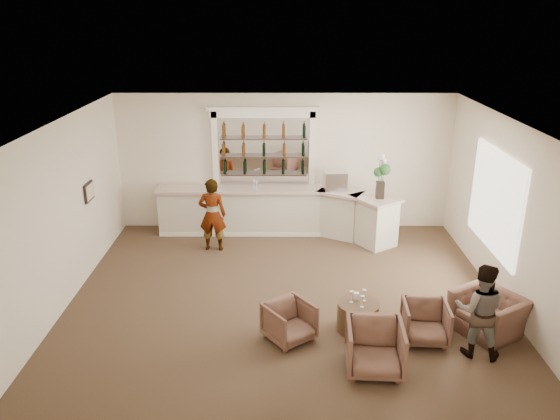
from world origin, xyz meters
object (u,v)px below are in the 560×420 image
at_px(bar_counter, 278,211).
at_px(sommelier, 212,215).
at_px(cocktail_table, 358,316).
at_px(armchair_left, 289,322).
at_px(armchair_center, 375,348).
at_px(espresso_machine, 335,181).
at_px(flower_vase, 381,174).
at_px(guest, 480,310).
at_px(armchair_right, 425,322).
at_px(armchair_far, 488,313).

height_order(bar_counter, sommelier, sommelier).
relative_size(cocktail_table, armchair_left, 0.98).
distance_m(bar_counter, armchair_left, 4.55).
relative_size(bar_counter, armchair_left, 8.02).
relative_size(cocktail_table, armchair_center, 0.82).
relative_size(armchair_left, espresso_machine, 1.40).
bearing_deg(flower_vase, armchair_center, -99.85).
distance_m(cocktail_table, guest, 1.96).
height_order(armchair_left, flower_vase, flower_vase).
bearing_deg(espresso_machine, bar_counter, 172.07).
distance_m(cocktail_table, armchair_center, 1.13).
height_order(bar_counter, armchair_left, bar_counter).
xyz_separation_m(armchair_center, armchair_right, (0.95, 0.80, -0.05)).
height_order(guest, armchair_far, guest).
distance_m(guest, flower_vase, 4.44).
bearing_deg(espresso_machine, armchair_far, -66.29).
bearing_deg(guest, armchair_right, -10.58).
distance_m(sommelier, flower_vase, 3.84).
distance_m(armchair_far, flower_vase, 4.06).
relative_size(bar_counter, armchair_right, 7.79).
bearing_deg(armchair_right, armchair_far, 17.29).
bearing_deg(armchair_right, flower_vase, 95.82).
xyz_separation_m(armchair_left, espresso_machine, (1.12, 4.44, 1.04)).
height_order(sommelier, flower_vase, flower_vase).
distance_m(cocktail_table, sommelier, 4.39).
height_order(bar_counter, armchair_far, bar_counter).
height_order(armchair_center, armchair_right, armchair_center).
height_order(cocktail_table, guest, guest).
bearing_deg(guest, flower_vase, -61.56).
distance_m(armchair_center, armchair_right, 1.25).
distance_m(armchair_left, flower_vase, 4.60).
bearing_deg(sommelier, armchair_left, 117.28).
height_order(armchair_left, espresso_machine, espresso_machine).
bearing_deg(guest, armchair_far, -105.27).
bearing_deg(armchair_far, armchair_right, -108.85).
distance_m(armchair_left, armchair_center, 1.50).
relative_size(armchair_right, armchair_far, 0.71).
distance_m(armchair_far, espresso_machine, 4.85).
bearing_deg(cocktail_table, flower_vase, 75.68).
relative_size(guest, armchair_far, 1.49).
bearing_deg(armchair_center, espresso_machine, 94.95).
relative_size(bar_counter, flower_vase, 5.65).
xyz_separation_m(guest, armchair_left, (-2.92, 0.39, -0.45)).
bearing_deg(bar_counter, espresso_machine, -3.89).
bearing_deg(armchair_left, flower_vase, 25.47).
xyz_separation_m(sommelier, armchair_right, (3.87, -3.62, -0.50)).
xyz_separation_m(bar_counter, guest, (3.14, -4.92, 0.20)).
height_order(armchair_center, espresso_machine, espresso_machine).
bearing_deg(cocktail_table, armchair_left, -165.64).
xyz_separation_m(bar_counter, cocktail_table, (1.38, -4.24, -0.32)).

